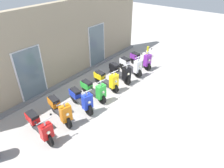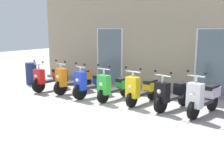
% 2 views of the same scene
% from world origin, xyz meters
% --- Properties ---
extents(ground_plane, '(40.00, 40.00, 0.00)m').
position_xyz_m(ground_plane, '(0.00, 0.00, 0.00)').
color(ground_plane, '#A8A39E').
extents(storefront_facade, '(11.10, 0.50, 3.72)m').
position_xyz_m(storefront_facade, '(-0.00, 3.39, 1.80)').
color(storefront_facade, gray).
rests_on(storefront_facade, ground_plane).
extents(scooter_red, '(0.58, 1.62, 1.16)m').
position_xyz_m(scooter_red, '(-3.31, 1.09, 0.49)').
color(scooter_red, black).
rests_on(scooter_red, ground_plane).
extents(scooter_orange, '(0.72, 1.59, 1.22)m').
position_xyz_m(scooter_orange, '(-2.33, 1.22, 0.49)').
color(scooter_orange, black).
rests_on(scooter_orange, ground_plane).
extents(scooter_blue, '(0.65, 1.56, 1.21)m').
position_xyz_m(scooter_blue, '(-1.37, 1.08, 0.47)').
color(scooter_blue, black).
rests_on(scooter_blue, ground_plane).
extents(scooter_green, '(0.58, 1.56, 1.20)m').
position_xyz_m(scooter_green, '(-0.52, 1.18, 0.45)').
color(scooter_green, black).
rests_on(scooter_green, ground_plane).
extents(scooter_yellow, '(0.61, 1.58, 1.19)m').
position_xyz_m(scooter_yellow, '(0.45, 1.25, 0.47)').
color(scooter_yellow, black).
rests_on(scooter_yellow, ground_plane).
extents(scooter_black, '(0.75, 1.56, 1.17)m').
position_xyz_m(scooter_black, '(1.45, 1.21, 0.47)').
color(scooter_black, black).
rests_on(scooter_black, ground_plane).
extents(scooter_white, '(0.65, 1.58, 1.25)m').
position_xyz_m(scooter_white, '(2.33, 1.13, 0.49)').
color(scooter_white, black).
rests_on(scooter_white, ground_plane).
extents(scooter_purple, '(0.67, 1.50, 1.21)m').
position_xyz_m(scooter_purple, '(3.31, 1.11, 0.48)').
color(scooter_purple, black).
rests_on(scooter_purple, ground_plane).
extents(curb_bollard, '(0.12, 0.12, 0.70)m').
position_xyz_m(curb_bollard, '(4.73, 1.48, 0.35)').
color(curb_bollard, yellow).
rests_on(curb_bollard, ground_plane).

